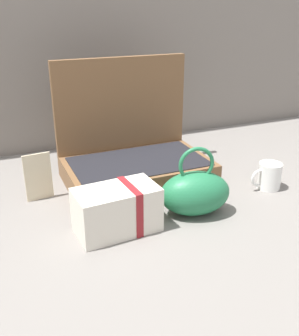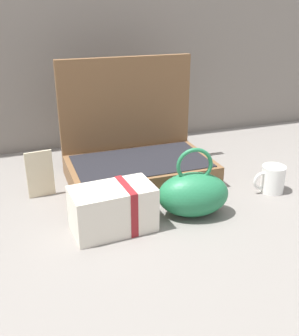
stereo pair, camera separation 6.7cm
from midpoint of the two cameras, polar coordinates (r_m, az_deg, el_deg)
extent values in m
plane|color=slate|center=(1.27, 0.58, -4.16)|extent=(6.00, 6.00, 0.00)
cube|color=brown|center=(1.35, 0.12, -0.52)|extent=(0.49, 0.29, 0.07)
cube|color=black|center=(1.34, 0.12, 0.99)|extent=(0.45, 0.26, 0.00)
cube|color=brown|center=(1.44, -2.02, 7.91)|extent=(0.49, 0.02, 0.40)
ellipsoid|color=#237247|center=(1.14, 8.07, -3.88)|extent=(0.23, 0.17, 0.13)
torus|color=#237247|center=(1.10, 8.33, 0.35)|extent=(0.10, 0.03, 0.10)
cube|color=silver|center=(1.06, -3.56, -5.99)|extent=(0.23, 0.14, 0.13)
cube|color=maroon|center=(1.08, -1.61, -5.60)|extent=(0.03, 0.13, 0.13)
cylinder|color=white|center=(1.35, 18.90, -1.53)|extent=(0.08, 0.08, 0.09)
torus|color=white|center=(1.33, 17.44, -1.80)|extent=(0.06, 0.01, 0.06)
cube|color=beige|center=(1.27, -14.21, -0.90)|extent=(0.08, 0.01, 0.15)
camera|label=1|loc=(0.03, -88.41, 0.68)|focal=41.82mm
camera|label=2|loc=(0.03, 91.59, -0.68)|focal=41.82mm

